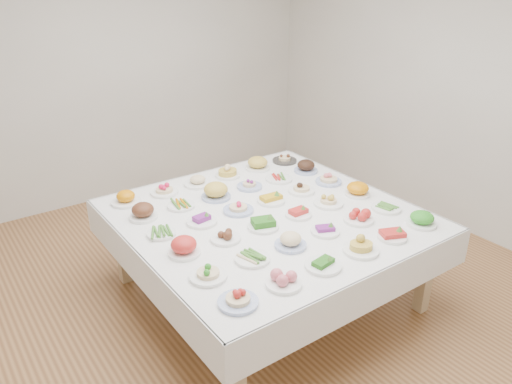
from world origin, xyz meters
TOP-DOWN VIEW (x-y plane):
  - room_envelope at (0.00, 0.00)m, footprint 5.02×5.02m
  - display_table at (0.16, -0.16)m, footprint 2.13×2.13m
  - dish_0 at (-0.66, -0.98)m, footprint 0.24×0.24m
  - dish_1 at (-0.33, -0.98)m, footprint 0.22×0.22m
  - dish_2 at (-0.01, -0.97)m, footprint 0.23×0.23m
  - dish_3 at (0.33, -0.98)m, footprint 0.27×0.26m
  - dish_4 at (0.64, -0.98)m, footprint 0.21×0.21m
  - dish_5 at (0.97, -0.97)m, footprint 0.22×0.22m
  - dish_6 at (-0.66, -0.65)m, footprint 0.23×0.23m
  - dish_7 at (-0.32, -0.64)m, footprint 0.23×0.23m
  - dish_8 at (-0.01, -0.65)m, footprint 0.22×0.22m
  - dish_9 at (0.31, -0.65)m, footprint 0.21×0.21m
  - dish_10 at (0.64, -0.66)m, footprint 0.23×0.23m
  - dish_11 at (0.96, -0.65)m, footprint 0.23×0.23m
  - dish_12 at (-0.65, -0.32)m, footprint 0.22×0.22m
  - dish_13 at (-0.32, -0.32)m, footprint 0.21×0.21m
  - dish_14 at (-0.00, -0.33)m, footprint 0.23×0.23m
  - dish_15 at (0.33, -0.33)m, footprint 0.20×0.20m
  - dish_16 at (0.65, -0.32)m, footprint 0.23×0.23m
  - dish_17 at (0.98, -0.32)m, footprint 0.20×0.20m
  - dish_18 at (-0.66, 0.01)m, footprint 0.21×0.20m
  - dish_19 at (-0.33, -0.00)m, footprint 0.23×0.23m
  - dish_20 at (-0.00, 0.00)m, footprint 0.23×0.23m
  - dish_21 at (0.31, -0.01)m, footprint 0.22×0.22m
  - dish_22 at (0.64, -0.00)m, footprint 0.22×0.22m
  - dish_23 at (0.96, 0.01)m, footprint 0.23×0.23m
  - dish_24 at (-0.65, 0.33)m, footprint 0.21×0.21m
  - dish_25 at (-0.33, 0.33)m, footprint 0.22×0.22m
  - dish_26 at (-0.01, 0.32)m, footprint 0.25×0.25m
  - dish_27 at (0.33, 0.33)m, footprint 0.22×0.22m
  - dish_28 at (0.64, 0.32)m, footprint 0.24×0.24m
  - dish_29 at (0.97, 0.33)m, footprint 0.22×0.22m
  - dish_30 at (-0.66, 0.65)m, footprint 0.23×0.23m
  - dish_31 at (-0.32, 0.64)m, footprint 0.23×0.23m
  - dish_32 at (-0.00, 0.64)m, footprint 0.24×0.24m
  - dish_33 at (0.31, 0.65)m, footprint 0.23×0.22m
  - dish_34 at (0.64, 0.64)m, footprint 0.25×0.25m
  - dish_35 at (0.97, 0.65)m, footprint 0.23×0.23m

SIDE VIEW (x-z plane):
  - display_table at x=0.16m, z-range 0.31..1.06m
  - dish_11 at x=0.96m, z-range 0.74..0.79m
  - dish_28 at x=0.64m, z-range 0.74..0.80m
  - dish_18 at x=-0.66m, z-range 0.75..0.80m
  - dish_25 at x=-0.33m, z-range 0.75..0.80m
  - dish_7 at x=-0.32m, z-range 0.75..0.80m
  - dish_15 at x=0.33m, z-range 0.74..0.82m
  - dish_19 at x=-0.33m, z-range 0.74..0.83m
  - dish_9 at x=0.31m, z-range 0.74..0.82m
  - dish_2 at x=-0.01m, z-range 0.74..0.83m
  - dish_13 at x=-0.32m, z-range 0.74..0.83m
  - dish_4 at x=0.64m, z-range 0.74..0.84m
  - dish_27 at x=0.33m, z-range 0.74..0.84m
  - dish_21 at x=0.31m, z-range 0.74..0.85m
  - dish_1 at x=-0.33m, z-range 0.75..0.85m
  - dish_35 at x=0.97m, z-range 0.74..0.85m
  - dish_20 at x=0.00m, z-range 0.74..0.85m
  - dish_14 at x=0.00m, z-range 0.74..0.85m
  - dish_29 at x=0.97m, z-range 0.74..0.85m
  - dish_10 at x=0.64m, z-range 0.75..0.85m
  - dish_23 at x=0.96m, z-range 0.74..0.86m
  - dish_6 at x=-0.66m, z-range 0.74..0.86m
  - dish_32 at x=0.00m, z-range 0.74..0.86m
  - dish_8 at x=-0.01m, z-range 0.74..0.86m
  - dish_22 at x=0.64m, z-range 0.75..0.87m
  - dish_30 at x=-0.66m, z-range 0.74..0.87m
  - dish_16 at x=0.65m, z-range 0.74..0.87m
  - dish_17 at x=0.98m, z-range 0.75..0.87m
  - dish_24 at x=-0.65m, z-range 0.75..0.87m
  - dish_31 at x=-0.32m, z-range 0.75..0.87m
  - dish_0 at x=-0.66m, z-range 0.75..0.87m
  - dish_5 at x=0.97m, z-range 0.75..0.87m
  - dish_33 at x=0.31m, z-range 0.75..0.88m
  - dish_12 at x=-0.65m, z-range 0.75..0.88m
  - dish_34 at x=0.64m, z-range 0.75..0.89m
  - dish_3 at x=0.33m, z-range 0.75..0.90m
  - dish_26 at x=-0.01m, z-range 0.75..0.90m
  - room_envelope at x=0.00m, z-range 0.43..3.24m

